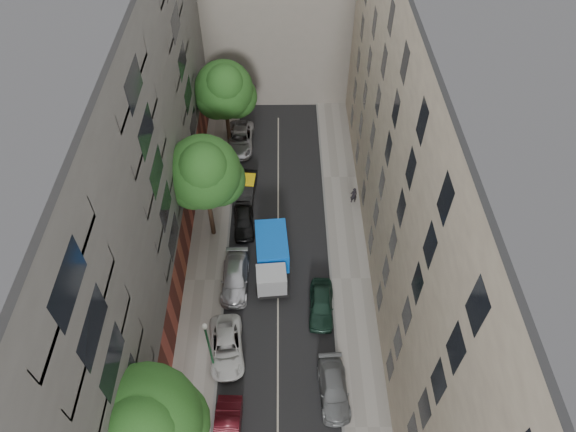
{
  "coord_description": "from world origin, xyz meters",
  "views": [
    {
      "loc": [
        0.5,
        -22.15,
        32.13
      ],
      "look_at": [
        0.77,
        1.14,
        6.0
      ],
      "focal_mm": 32.0,
      "sensor_mm": 36.0,
      "label": 1
    }
  ],
  "objects_px": {
    "car_left_2": "(226,347)",
    "car_left_6": "(240,139)",
    "tree_far": "(225,92)",
    "pedestrian": "(354,195)",
    "car_left_5": "(246,189)",
    "lamp_post": "(208,342)",
    "car_left_4": "(244,221)",
    "car_left_1": "(227,432)",
    "car_right_2": "(321,304)",
    "car_right_1": "(334,389)",
    "car_left_3": "(235,278)",
    "tarp_truck": "(272,257)",
    "tree_mid": "(205,175)",
    "tree_near": "(146,427)"
  },
  "relations": [
    {
      "from": "lamp_post",
      "to": "car_left_6",
      "type": "bearing_deg",
      "value": 88.48
    },
    {
      "from": "tarp_truck",
      "to": "tree_mid",
      "type": "xyz_separation_m",
      "value": [
        -4.69,
        3.44,
        5.25
      ]
    },
    {
      "from": "tarp_truck",
      "to": "tree_far",
      "type": "distance_m",
      "value": 15.66
    },
    {
      "from": "car_left_1",
      "to": "tree_mid",
      "type": "distance_m",
      "value": 17.14
    },
    {
      "from": "car_left_4",
      "to": "car_right_1",
      "type": "relative_size",
      "value": 0.91
    },
    {
      "from": "car_left_4",
      "to": "tree_far",
      "type": "bearing_deg",
      "value": 95.3
    },
    {
      "from": "car_left_2",
      "to": "tarp_truck",
      "type": "bearing_deg",
      "value": 60.27
    },
    {
      "from": "car_right_2",
      "to": "lamp_post",
      "type": "relative_size",
      "value": 0.76
    },
    {
      "from": "tarp_truck",
      "to": "car_right_2",
      "type": "xyz_separation_m",
      "value": [
        3.54,
        -3.67,
        -0.74
      ]
    },
    {
      "from": "car_left_1",
      "to": "pedestrian",
      "type": "distance_m",
      "value": 21.5
    },
    {
      "from": "car_left_5",
      "to": "car_right_2",
      "type": "relative_size",
      "value": 1.04
    },
    {
      "from": "tree_near",
      "to": "car_right_1",
      "type": "bearing_deg",
      "value": 24.41
    },
    {
      "from": "car_left_4",
      "to": "tree_mid",
      "type": "relative_size",
      "value": 0.42
    },
    {
      "from": "car_left_5",
      "to": "car_left_6",
      "type": "distance_m",
      "value": 6.69
    },
    {
      "from": "car_left_4",
      "to": "car_right_1",
      "type": "height_order",
      "value": "car_left_4"
    },
    {
      "from": "car_left_2",
      "to": "car_left_6",
      "type": "bearing_deg",
      "value": 84.23
    },
    {
      "from": "lamp_post",
      "to": "tree_far",
      "type": "bearing_deg",
      "value": 90.78
    },
    {
      "from": "car_left_2",
      "to": "lamp_post",
      "type": "xyz_separation_m",
      "value": [
        -0.76,
        -1.24,
        2.99
      ]
    },
    {
      "from": "car_left_6",
      "to": "pedestrian",
      "type": "distance_m",
      "value": 12.63
    },
    {
      "from": "tree_far",
      "to": "pedestrian",
      "type": "xyz_separation_m",
      "value": [
        10.9,
        -7.52,
        -5.2
      ]
    },
    {
      "from": "car_left_3",
      "to": "pedestrian",
      "type": "height_order",
      "value": "pedestrian"
    },
    {
      "from": "car_left_1",
      "to": "pedestrian",
      "type": "relative_size",
      "value": 2.69
    },
    {
      "from": "car_left_5",
      "to": "tree_mid",
      "type": "relative_size",
      "value": 0.45
    },
    {
      "from": "car_right_2",
      "to": "tree_far",
      "type": "distance_m",
      "value": 20.32
    },
    {
      "from": "tree_near",
      "to": "pedestrian",
      "type": "height_order",
      "value": "tree_near"
    },
    {
      "from": "tarp_truck",
      "to": "car_left_6",
      "type": "relative_size",
      "value": 1.11
    },
    {
      "from": "car_left_1",
      "to": "lamp_post",
      "type": "xyz_separation_m",
      "value": [
        -1.2,
        4.36,
        2.94
      ]
    },
    {
      "from": "car_left_5",
      "to": "tree_far",
      "type": "distance_m",
      "value": 8.61
    },
    {
      "from": "tree_near",
      "to": "car_left_5",
      "type": "bearing_deg",
      "value": 81.2
    },
    {
      "from": "tarp_truck",
      "to": "car_left_2",
      "type": "relative_size",
      "value": 1.23
    },
    {
      "from": "car_left_1",
      "to": "pedestrian",
      "type": "height_order",
      "value": "pedestrian"
    },
    {
      "from": "lamp_post",
      "to": "car_left_4",
      "type": "bearing_deg",
      "value": 83.58
    },
    {
      "from": "car_left_5",
      "to": "car_right_2",
      "type": "distance_m",
      "value": 13.01
    },
    {
      "from": "car_left_6",
      "to": "car_left_3",
      "type": "bearing_deg",
      "value": -87.53
    },
    {
      "from": "tree_far",
      "to": "car_left_3",
      "type": "bearing_deg",
      "value": -85.13
    },
    {
      "from": "car_right_1",
      "to": "lamp_post",
      "type": "distance_m",
      "value": 8.5
    },
    {
      "from": "tree_mid",
      "to": "tree_far",
      "type": "distance_m",
      "value": 10.97
    },
    {
      "from": "car_left_1",
      "to": "car_left_3",
      "type": "bearing_deg",
      "value": 92.46
    },
    {
      "from": "tree_far",
      "to": "car_left_5",
      "type": "bearing_deg",
      "value": -75.2
    },
    {
      "from": "car_right_2",
      "to": "car_right_1",
      "type": "bearing_deg",
      "value": -82.24
    },
    {
      "from": "tarp_truck",
      "to": "tree_near",
      "type": "relative_size",
      "value": 0.58
    },
    {
      "from": "car_left_6",
      "to": "tarp_truck",
      "type": "bearing_deg",
      "value": -76.87
    },
    {
      "from": "car_left_5",
      "to": "tree_mid",
      "type": "distance_m",
      "value": 7.84
    },
    {
      "from": "car_right_2",
      "to": "tree_near",
      "type": "bearing_deg",
      "value": -127.74
    },
    {
      "from": "car_left_1",
      "to": "pedestrian",
      "type": "xyz_separation_m",
      "value": [
        9.4,
        19.33,
        0.24
      ]
    },
    {
      "from": "car_right_1",
      "to": "pedestrian",
      "type": "relative_size",
      "value": 2.73
    },
    {
      "from": "tree_far",
      "to": "lamp_post",
      "type": "relative_size",
      "value": 1.61
    },
    {
      "from": "car_left_2",
      "to": "pedestrian",
      "type": "distance_m",
      "value": 16.9
    },
    {
      "from": "car_left_6",
      "to": "pedestrian",
      "type": "bearing_deg",
      "value": -36.7
    },
    {
      "from": "lamp_post",
      "to": "pedestrian",
      "type": "bearing_deg",
      "value": 54.7
    }
  ]
}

